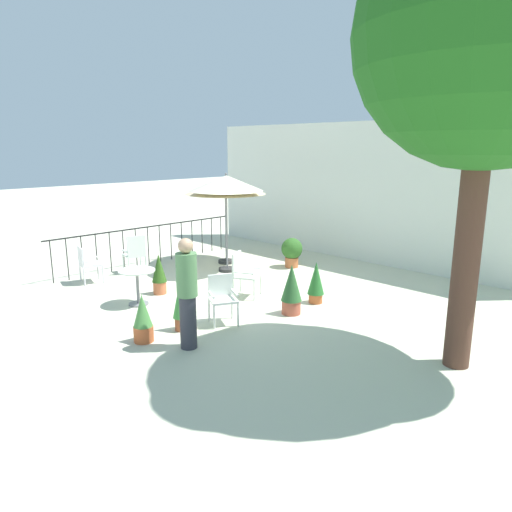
{
  "coord_description": "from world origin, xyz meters",
  "views": [
    {
      "loc": [
        7.08,
        -6.6,
        3.07
      ],
      "look_at": [
        0.0,
        0.54,
        0.7
      ],
      "focal_mm": 32.83,
      "sensor_mm": 36.0,
      "label": 1
    }
  ],
  "objects_px": {
    "potted_plant_1": "(159,273)",
    "potted_plant_5": "(316,281)",
    "patio_chair_0": "(87,262)",
    "potted_plant_0": "(291,289)",
    "potted_plant_4": "(181,303)",
    "shade_tree": "(497,31)",
    "cafe_table_0": "(137,281)",
    "patio_chair_1": "(222,295)",
    "patio_umbrella_0": "(225,189)",
    "potted_plant_3": "(143,319)",
    "potted_plant_2": "(292,251)",
    "standing_person": "(187,292)",
    "patio_umbrella_1": "(226,184)",
    "patio_chair_2": "(135,252)",
    "patio_chair_3": "(243,272)"
  },
  "relations": [
    {
      "from": "patio_umbrella_1",
      "to": "cafe_table_0",
      "type": "bearing_deg",
      "value": -77.21
    },
    {
      "from": "shade_tree",
      "to": "potted_plant_3",
      "type": "bearing_deg",
      "value": -145.29
    },
    {
      "from": "potted_plant_4",
      "to": "patio_chair_3",
      "type": "bearing_deg",
      "value": 106.73
    },
    {
      "from": "potted_plant_4",
      "to": "patio_chair_1",
      "type": "bearing_deg",
      "value": 73.69
    },
    {
      "from": "patio_chair_0",
      "to": "potted_plant_2",
      "type": "xyz_separation_m",
      "value": [
        2.38,
        4.4,
        -0.06
      ]
    },
    {
      "from": "potted_plant_5",
      "to": "patio_chair_1",
      "type": "bearing_deg",
      "value": -104.51
    },
    {
      "from": "cafe_table_0",
      "to": "patio_umbrella_1",
      "type": "bearing_deg",
      "value": 102.79
    },
    {
      "from": "shade_tree",
      "to": "patio_chair_2",
      "type": "height_order",
      "value": "shade_tree"
    },
    {
      "from": "potted_plant_5",
      "to": "potted_plant_3",
      "type": "bearing_deg",
      "value": -102.73
    },
    {
      "from": "potted_plant_1",
      "to": "potted_plant_0",
      "type": "bearing_deg",
      "value": 20.42
    },
    {
      "from": "potted_plant_4",
      "to": "shade_tree",
      "type": "bearing_deg",
      "value": 27.42
    },
    {
      "from": "potted_plant_2",
      "to": "patio_umbrella_1",
      "type": "bearing_deg",
      "value": -122.17
    },
    {
      "from": "shade_tree",
      "to": "potted_plant_3",
      "type": "height_order",
      "value": "shade_tree"
    },
    {
      "from": "potted_plant_5",
      "to": "potted_plant_0",
      "type": "bearing_deg",
      "value": -85.43
    },
    {
      "from": "patio_umbrella_0",
      "to": "patio_chair_2",
      "type": "distance_m",
      "value": 2.81
    },
    {
      "from": "patio_chair_0",
      "to": "patio_chair_2",
      "type": "distance_m",
      "value": 1.25
    },
    {
      "from": "cafe_table_0",
      "to": "potted_plant_3",
      "type": "height_order",
      "value": "potted_plant_3"
    },
    {
      "from": "patio_chair_1",
      "to": "potted_plant_1",
      "type": "xyz_separation_m",
      "value": [
        -2.2,
        0.16,
        -0.05
      ]
    },
    {
      "from": "shade_tree",
      "to": "potted_plant_2",
      "type": "xyz_separation_m",
      "value": [
        -5.39,
        2.56,
        -4.01
      ]
    },
    {
      "from": "patio_chair_2",
      "to": "potted_plant_3",
      "type": "relative_size",
      "value": 1.2
    },
    {
      "from": "cafe_table_0",
      "to": "potted_plant_2",
      "type": "distance_m",
      "value": 4.41
    },
    {
      "from": "cafe_table_0",
      "to": "standing_person",
      "type": "distance_m",
      "value": 2.45
    },
    {
      "from": "patio_umbrella_0",
      "to": "potted_plant_3",
      "type": "xyz_separation_m",
      "value": [
        2.95,
        -4.41,
        -1.59
      ]
    },
    {
      "from": "patio_umbrella_1",
      "to": "potted_plant_2",
      "type": "height_order",
      "value": "patio_umbrella_1"
    },
    {
      "from": "patio_chair_3",
      "to": "potted_plant_4",
      "type": "bearing_deg",
      "value": -73.27
    },
    {
      "from": "patio_chair_0",
      "to": "potted_plant_0",
      "type": "height_order",
      "value": "potted_plant_0"
    },
    {
      "from": "potted_plant_5",
      "to": "cafe_table_0",
      "type": "bearing_deg",
      "value": -133.38
    },
    {
      "from": "cafe_table_0",
      "to": "patio_chair_1",
      "type": "relative_size",
      "value": 0.83
    },
    {
      "from": "patio_umbrella_0",
      "to": "potted_plant_3",
      "type": "height_order",
      "value": "patio_umbrella_0"
    },
    {
      "from": "standing_person",
      "to": "potted_plant_3",
      "type": "bearing_deg",
      "value": -152.59
    },
    {
      "from": "potted_plant_0",
      "to": "potted_plant_4",
      "type": "bearing_deg",
      "value": -112.63
    },
    {
      "from": "potted_plant_3",
      "to": "potted_plant_4",
      "type": "xyz_separation_m",
      "value": [
        0.05,
        0.71,
        0.1
      ]
    },
    {
      "from": "potted_plant_2",
      "to": "standing_person",
      "type": "distance_m",
      "value": 5.4
    },
    {
      "from": "potted_plant_0",
      "to": "standing_person",
      "type": "height_order",
      "value": "standing_person"
    },
    {
      "from": "patio_umbrella_0",
      "to": "standing_person",
      "type": "xyz_separation_m",
      "value": [
        3.66,
        -4.05,
        -1.07
      ]
    },
    {
      "from": "potted_plant_4",
      "to": "potted_plant_0",
      "type": "bearing_deg",
      "value": 67.37
    },
    {
      "from": "patio_chair_3",
      "to": "potted_plant_5",
      "type": "height_order",
      "value": "patio_chair_3"
    },
    {
      "from": "cafe_table_0",
      "to": "patio_chair_0",
      "type": "distance_m",
      "value": 2.15
    },
    {
      "from": "patio_chair_0",
      "to": "patio_umbrella_1",
      "type": "bearing_deg",
      "value": 63.5
    },
    {
      "from": "patio_umbrella_0",
      "to": "potted_plant_1",
      "type": "bearing_deg",
      "value": -70.09
    },
    {
      "from": "patio_umbrella_0",
      "to": "patio_chair_0",
      "type": "relative_size",
      "value": 2.6
    },
    {
      "from": "patio_chair_1",
      "to": "potted_plant_0",
      "type": "relative_size",
      "value": 0.9
    },
    {
      "from": "patio_chair_0",
      "to": "patio_chair_1",
      "type": "xyz_separation_m",
      "value": [
        4.06,
        0.54,
        0.01
      ]
    },
    {
      "from": "patio_chair_0",
      "to": "standing_person",
      "type": "xyz_separation_m",
      "value": [
        4.5,
        -0.55,
        0.41
      ]
    },
    {
      "from": "patio_umbrella_0",
      "to": "potted_plant_3",
      "type": "relative_size",
      "value": 2.79
    },
    {
      "from": "patio_umbrella_0",
      "to": "potted_plant_1",
      "type": "distance_m",
      "value": 3.35
    },
    {
      "from": "potted_plant_4",
      "to": "potted_plant_3",
      "type": "bearing_deg",
      "value": -93.62
    },
    {
      "from": "potted_plant_1",
      "to": "potted_plant_5",
      "type": "distance_m",
      "value": 3.3
    },
    {
      "from": "patio_umbrella_0",
      "to": "potted_plant_2",
      "type": "bearing_deg",
      "value": 30.28
    },
    {
      "from": "patio_umbrella_1",
      "to": "potted_plant_3",
      "type": "height_order",
      "value": "patio_umbrella_1"
    }
  ]
}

